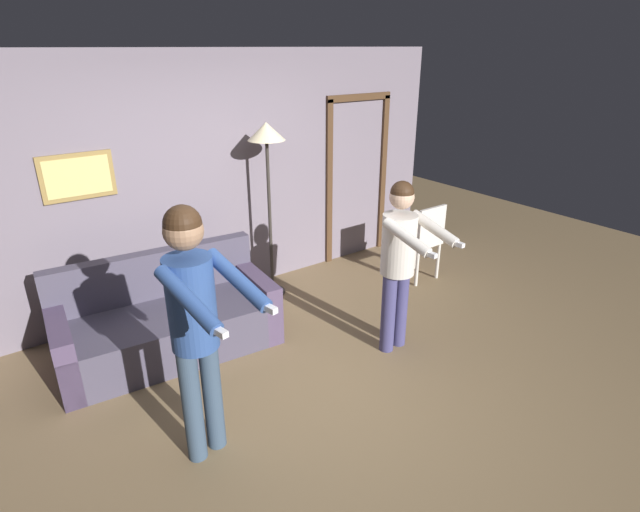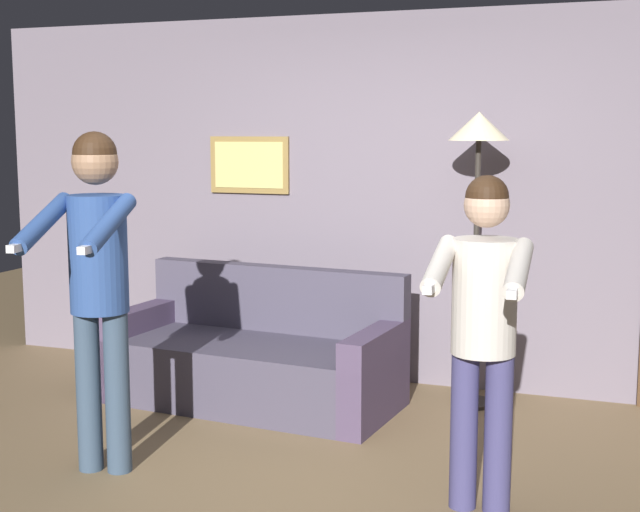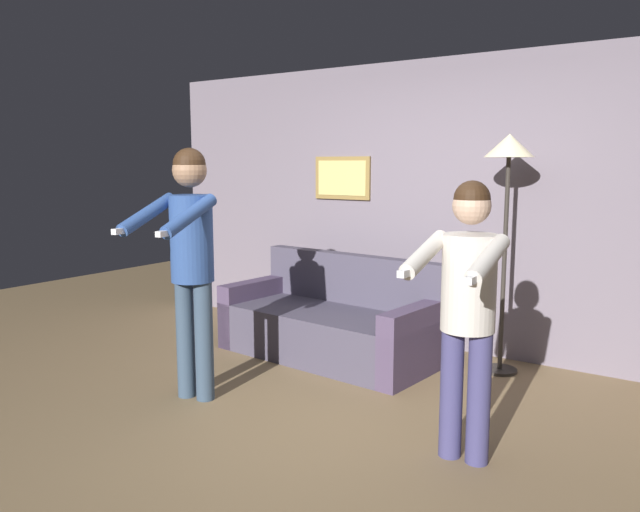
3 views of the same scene
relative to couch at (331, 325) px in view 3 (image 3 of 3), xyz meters
name	(u,v)px [view 3 (image 3 of 3)]	position (x,y,z in m)	size (l,w,h in m)	color
ground_plane	(317,423)	(0.73, -1.26, -0.28)	(12.00, 12.00, 0.00)	olive
back_wall_assembly	(452,206)	(0.75, 0.82, 1.02)	(6.40, 0.10, 2.60)	slate
couch	(331,325)	(0.00, 0.00, 0.00)	(1.96, 1.01, 0.87)	#494456
torchiere_lamp	(508,168)	(1.37, 0.43, 1.36)	(0.39, 0.39, 1.91)	#332D28
person_standing_left	(190,248)	(-0.25, -1.40, 0.82)	(0.52, 0.76, 1.79)	#384C62
person_standing_right	(467,297)	(1.70, -1.21, 0.67)	(0.45, 0.69, 1.59)	#413F70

